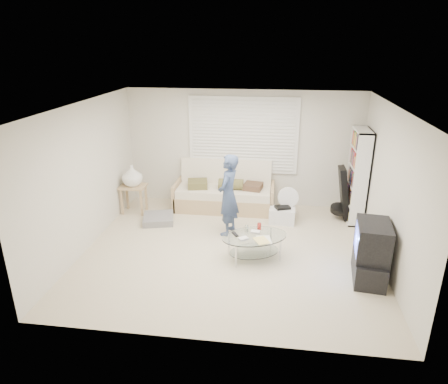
# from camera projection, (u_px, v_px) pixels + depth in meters

# --- Properties ---
(ground) EXTENTS (5.00, 5.00, 0.00)m
(ground) POSITION_uv_depth(u_px,v_px,m) (230.00, 251.00, 6.95)
(ground) COLOR beige
(ground) RESTS_ON ground
(room_shell) EXTENTS (5.02, 4.52, 2.51)m
(room_shell) POSITION_uv_depth(u_px,v_px,m) (234.00, 153.00, 6.82)
(room_shell) COLOR beige
(room_shell) RESTS_ON ground
(window_blinds) EXTENTS (2.32, 0.08, 1.62)m
(window_blinds) POSITION_uv_depth(u_px,v_px,m) (243.00, 135.00, 8.44)
(window_blinds) COLOR silver
(window_blinds) RESTS_ON ground
(futon_sofa) EXTENTS (2.12, 0.85, 1.04)m
(futon_sofa) POSITION_uv_depth(u_px,v_px,m) (224.00, 193.00, 8.61)
(futon_sofa) COLOR tan
(futon_sofa) RESTS_ON ground
(grey_floor_pillow) EXTENTS (0.72, 0.72, 0.13)m
(grey_floor_pillow) POSITION_uv_depth(u_px,v_px,m) (158.00, 219.00, 8.05)
(grey_floor_pillow) COLOR slate
(grey_floor_pillow) RESTS_ON ground
(side_table) EXTENTS (0.53, 0.42, 1.04)m
(side_table) POSITION_uv_depth(u_px,v_px,m) (132.00, 178.00, 8.26)
(side_table) COLOR tan
(side_table) RESTS_ON ground
(bookshelf) EXTENTS (0.29, 0.78, 1.86)m
(bookshelf) POSITION_uv_depth(u_px,v_px,m) (357.00, 176.00, 7.86)
(bookshelf) COLOR white
(bookshelf) RESTS_ON ground
(guitar_case) EXTENTS (0.39, 0.40, 1.08)m
(guitar_case) POSITION_uv_depth(u_px,v_px,m) (343.00, 197.00, 8.05)
(guitar_case) COLOR black
(guitar_case) RESTS_ON ground
(floor_fan) EXTENTS (0.43, 0.28, 0.70)m
(floor_fan) POSITION_uv_depth(u_px,v_px,m) (288.00, 201.00, 8.05)
(floor_fan) COLOR white
(floor_fan) RESTS_ON ground
(storage_bin) EXTENTS (0.52, 0.38, 0.35)m
(storage_bin) POSITION_uv_depth(u_px,v_px,m) (282.00, 215.00, 7.99)
(storage_bin) COLOR white
(storage_bin) RESTS_ON ground
(tv_unit) EXTENTS (0.55, 0.89, 0.92)m
(tv_unit) POSITION_uv_depth(u_px,v_px,m) (371.00, 252.00, 5.99)
(tv_unit) COLOR black
(tv_unit) RESTS_ON ground
(coffee_table) EXTENTS (1.29, 1.07, 0.53)m
(coffee_table) POSITION_uv_depth(u_px,v_px,m) (254.00, 240.00, 6.62)
(coffee_table) COLOR silver
(coffee_table) RESTS_ON ground
(standing_person) EXTENTS (0.50, 0.64, 1.54)m
(standing_person) POSITION_uv_depth(u_px,v_px,m) (228.00, 195.00, 7.32)
(standing_person) COLOR navy
(standing_person) RESTS_ON ground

